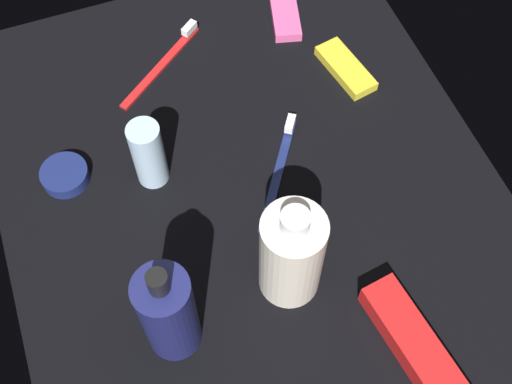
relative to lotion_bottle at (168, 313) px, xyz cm
name	(u,v)px	position (x,y,z in cm)	size (l,w,h in cm)	color
ground_plane	(256,206)	(-13.22, 15.02, -8.33)	(84.00, 64.00, 1.20)	black
lotion_bottle	(168,313)	(0.00, 0.00, 0.00)	(6.16, 6.16, 17.84)	navy
bodywash_bottle	(294,254)	(-1.79, 15.38, -0.21)	(7.37, 7.37, 16.78)	silver
deodorant_stick	(148,154)	(-21.97, 3.72, -2.41)	(4.18, 4.18, 10.63)	silver
toothbrush_navy	(280,165)	(-17.20, 19.93, -7.12)	(15.58, 11.09, 2.10)	navy
toothbrush_red	(165,60)	(-40.22, 10.78, -7.12)	(11.83, 15.07, 2.10)	red
toothpaste_box_red	(418,350)	(11.82, 25.30, -6.13)	(17.60, 4.40, 3.20)	red
snack_bar_pink	(285,13)	(-42.53, 30.72, -6.98)	(10.40, 4.00, 1.50)	#E55999
snack_bar_yellow	(346,68)	(-29.31, 35.02, -6.98)	(10.40, 4.00, 1.50)	yellow
cream_tin_left	(65,175)	(-25.57, -7.33, -6.79)	(6.31, 6.31, 1.87)	navy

